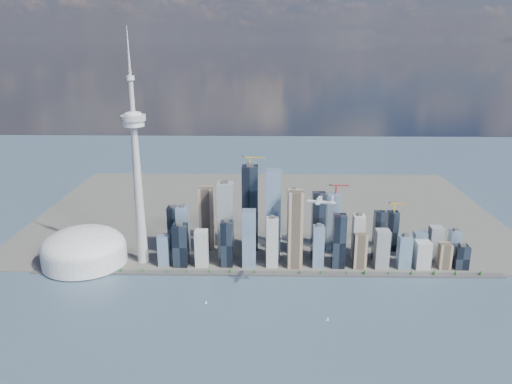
{
  "coord_description": "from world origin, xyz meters",
  "views": [
    {
      "loc": [
        0.63,
        -804.04,
        522.17
      ],
      "look_at": [
        -22.4,
        260.0,
        197.66
      ],
      "focal_mm": 35.0,
      "sensor_mm": 36.0,
      "label": 1
    }
  ],
  "objects_px": {
    "needle_tower": "(137,169)",
    "dome_stadium": "(84,249)",
    "sailboat_west": "(206,302)",
    "sailboat_east": "(328,319)",
    "airplane": "(321,202)"
  },
  "relations": [
    {
      "from": "needle_tower",
      "to": "dome_stadium",
      "type": "distance_m",
      "value": 241.4
    },
    {
      "from": "sailboat_east",
      "to": "needle_tower",
      "type": "bearing_deg",
      "value": 155.33
    },
    {
      "from": "needle_tower",
      "to": "sailboat_east",
      "type": "height_order",
      "value": "needle_tower"
    },
    {
      "from": "airplane",
      "to": "sailboat_west",
      "type": "height_order",
      "value": "airplane"
    },
    {
      "from": "dome_stadium",
      "to": "sailboat_west",
      "type": "distance_m",
      "value": 370.14
    },
    {
      "from": "sailboat_west",
      "to": "sailboat_east",
      "type": "height_order",
      "value": "sailboat_east"
    },
    {
      "from": "needle_tower",
      "to": "dome_stadium",
      "type": "height_order",
      "value": "needle_tower"
    },
    {
      "from": "dome_stadium",
      "to": "airplane",
      "type": "xyz_separation_m",
      "value": [
        546.51,
        -179.03,
        181.74
      ]
    },
    {
      "from": "dome_stadium",
      "to": "sailboat_east",
      "type": "height_order",
      "value": "dome_stadium"
    },
    {
      "from": "dome_stadium",
      "to": "sailboat_east",
      "type": "distance_m",
      "value": 614.52
    },
    {
      "from": "dome_stadium",
      "to": "sailboat_east",
      "type": "xyz_separation_m",
      "value": [
        561.36,
        -247.35,
        -36.42
      ]
    },
    {
      "from": "needle_tower",
      "to": "airplane",
      "type": "relative_size",
      "value": 8.98
    },
    {
      "from": "dome_stadium",
      "to": "sailboat_west",
      "type": "height_order",
      "value": "dome_stadium"
    },
    {
      "from": "dome_stadium",
      "to": "sailboat_west",
      "type": "bearing_deg",
      "value": -30.53
    },
    {
      "from": "needle_tower",
      "to": "airplane",
      "type": "distance_m",
      "value": 448.55
    }
  ]
}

